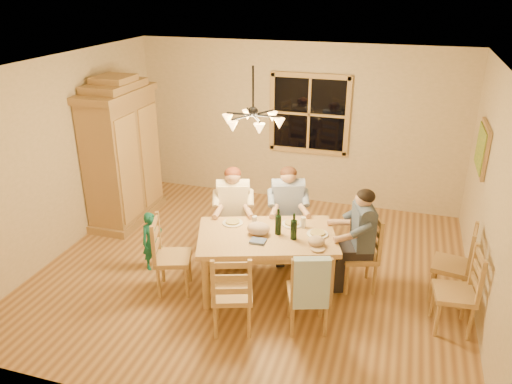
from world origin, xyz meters
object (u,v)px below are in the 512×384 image
(wine_bottle_b, at_px, (294,226))
(dining_table, at_px, (267,242))
(chair_end_right, at_px, (358,265))
(adult_slate_man, at_px, (362,227))
(chair_far_right, at_px, (287,237))
(chair_near_left, at_px, (232,305))
(chair_end_left, at_px, (174,268))
(chandelier, at_px, (253,119))
(adult_woman, at_px, (233,202))
(adult_plaid_man, at_px, (288,201))
(chair_spare_front, at_px, (452,305))
(chair_near_right, at_px, (307,304))
(chair_spare_back, at_px, (449,276))
(wine_bottle_a, at_px, (278,222))
(chair_far_left, at_px, (234,237))
(child, at_px, (152,241))
(armoire, at_px, (123,157))

(wine_bottle_b, bearing_deg, dining_table, 177.57)
(chair_end_right, relative_size, adult_slate_man, 1.13)
(chair_far_right, xyz_separation_m, chair_near_left, (-0.20, -1.72, 0.00))
(chair_far_right, relative_size, chair_end_left, 1.00)
(chandelier, relative_size, adult_woman, 0.88)
(dining_table, xyz_separation_m, wine_bottle_b, (0.33, -0.01, 0.27))
(adult_plaid_man, bearing_deg, chair_spare_front, 135.99)
(chair_end_right, height_order, chair_spare_front, same)
(chair_near_right, distance_m, chair_spare_back, 1.86)
(chair_near_right, bearing_deg, chair_far_right, 93.37)
(chair_far_right, xyz_separation_m, chair_spare_front, (2.12, -1.00, 0.00))
(chair_near_right, bearing_deg, adult_woman, 117.90)
(wine_bottle_a, distance_m, wine_bottle_b, 0.22)
(chandelier, relative_size, chair_spare_front, 0.78)
(chair_far_left, distance_m, child, 1.11)
(child, relative_size, chair_spare_front, 0.82)
(adult_slate_man, height_order, child, adult_slate_man)
(chair_end_right, bearing_deg, chair_near_left, 116.57)
(armoire, distance_m, adult_woman, 2.18)
(armoire, xyz_separation_m, child, (1.12, -1.26, -0.65))
(dining_table, bearing_deg, chair_spare_back, 11.60)
(chair_end_left, relative_size, wine_bottle_b, 3.00)
(chandelier, height_order, child, chandelier)
(child, bearing_deg, adult_woman, -20.66)
(adult_slate_man, distance_m, wine_bottle_a, 1.02)
(armoire, relative_size, chair_far_left, 2.32)
(chair_far_right, xyz_separation_m, adult_woman, (-0.70, -0.24, 0.54))
(chandelier, bearing_deg, chair_far_right, 55.96)
(chandelier, relative_size, wine_bottle_a, 2.33)
(chandelier, distance_m, child, 2.15)
(armoire, bearing_deg, chair_near_left, -40.08)
(chair_end_left, bearing_deg, wine_bottle_b, 85.29)
(wine_bottle_a, relative_size, chair_spare_back, 0.33)
(chair_far_right, height_order, chair_end_right, same)
(adult_woman, bearing_deg, chair_spare_front, 146.08)
(chair_far_left, bearing_deg, chair_near_right, 117.90)
(chair_far_left, distance_m, chair_near_right, 1.77)
(chair_end_left, bearing_deg, wine_bottle_a, 90.47)
(chair_end_left, xyz_separation_m, chair_spare_front, (3.26, 0.21, 0.00))
(chair_near_right, bearing_deg, wine_bottle_a, 109.34)
(chair_end_left, xyz_separation_m, chair_spare_back, (3.26, 0.81, 0.00))
(adult_slate_man, bearing_deg, chair_far_right, 46.64)
(chair_far_right, height_order, wine_bottle_b, wine_bottle_b)
(chair_far_left, relative_size, chair_spare_back, 1.00)
(chair_near_left, bearing_deg, wine_bottle_b, 42.36)
(chair_end_right, xyz_separation_m, adult_slate_man, (0.00, 0.00, 0.54))
(adult_slate_man, bearing_deg, chair_end_right, -0.00)
(chair_far_left, relative_size, chair_end_left, 1.00)
(chandelier, bearing_deg, child, -165.91)
(chandelier, relative_size, chair_end_right, 0.78)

